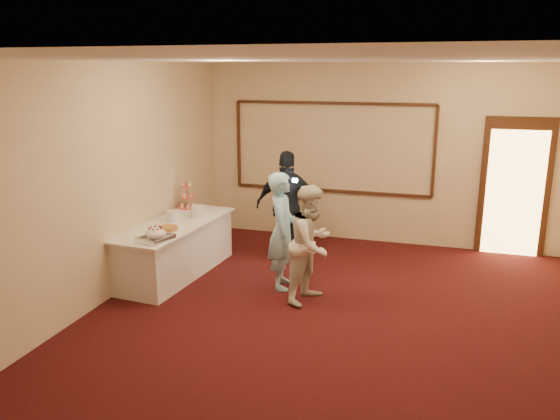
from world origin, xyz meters
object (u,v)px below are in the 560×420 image
object	(u,v)px
pavlova_tray	(156,235)
plate_stack_b	(198,212)
buffet_table	(175,249)
tart	(169,229)
cupcake_stand	(187,197)
guest	(288,205)
woman	(312,244)
man	(282,231)
plate_stack_a	(173,216)

from	to	relation	value
pavlova_tray	plate_stack_b	size ratio (longest dim) A/B	2.39
buffet_table	tart	bearing A→B (deg)	-73.67
cupcake_stand	guest	distance (m)	1.60
buffet_table	plate_stack_b	world-z (taller)	plate_stack_b
buffet_table	woman	distance (m)	2.16
man	buffet_table	bearing A→B (deg)	78.76
plate_stack_b	tart	size ratio (longest dim) A/B	0.72
plate_stack_a	guest	world-z (taller)	guest
plate_stack_b	tart	bearing A→B (deg)	-97.37
guest	plate_stack_a	bearing A→B (deg)	31.33
tart	woman	world-z (taller)	woman
buffet_table	man	bearing A→B (deg)	-0.07
cupcake_stand	plate_stack_a	bearing A→B (deg)	-78.25
tart	woman	size ratio (longest dim) A/B	0.19
plate_stack_b	man	xyz separation A→B (m)	(1.42, -0.38, -0.06)
buffet_table	pavlova_tray	bearing A→B (deg)	-78.59
buffet_table	guest	xyz separation A→B (m)	(1.35, 1.18, 0.46)
guest	cupcake_stand	bearing A→B (deg)	4.38
buffet_table	plate_stack_b	xyz separation A→B (m)	(0.20, 0.38, 0.47)
plate_stack_b	man	distance (m)	1.47
man	guest	world-z (taller)	guest
plate_stack_b	woman	distance (m)	2.03
buffet_table	guest	world-z (taller)	guest
buffet_table	plate_stack_a	distance (m)	0.47
tart	woman	bearing A→B (deg)	1.00
cupcake_stand	tart	world-z (taller)	cupcake_stand
man	woman	xyz separation A→B (m)	(0.49, -0.32, -0.04)
woman	buffet_table	bearing A→B (deg)	100.01
buffet_table	pavlova_tray	world-z (taller)	pavlova_tray
woman	man	bearing A→B (deg)	75.37
plate_stack_a	woman	size ratio (longest dim) A/B	0.12
plate_stack_b	woman	xyz separation A→B (m)	(1.90, -0.70, -0.10)
pavlova_tray	woman	size ratio (longest dim) A/B	0.33
buffet_table	plate_stack_b	size ratio (longest dim) A/B	10.72
plate_stack_b	guest	xyz separation A→B (m)	(1.15, 0.80, -0.01)
plate_stack_a	tart	world-z (taller)	plate_stack_a
buffet_table	woman	size ratio (longest dim) A/B	1.49
woman	guest	bearing A→B (deg)	45.28
plate_stack_a	plate_stack_b	xyz separation A→B (m)	(0.25, 0.31, 0.01)
man	guest	size ratio (longest dim) A/B	0.94
woman	guest	size ratio (longest dim) A/B	0.89
guest	pavlova_tray	bearing A→B (deg)	52.10
pavlova_tray	tart	size ratio (longest dim) A/B	1.72
pavlova_tray	plate_stack_a	bearing A→B (deg)	103.78
plate_stack_b	man	world-z (taller)	man
man	plate_stack_a	bearing A→B (deg)	76.20
buffet_table	cupcake_stand	size ratio (longest dim) A/B	4.83
tart	guest	size ratio (longest dim) A/B	0.17
man	guest	xyz separation A→B (m)	(-0.27, 1.19, 0.05)
woman	tart	bearing A→B (deg)	109.72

